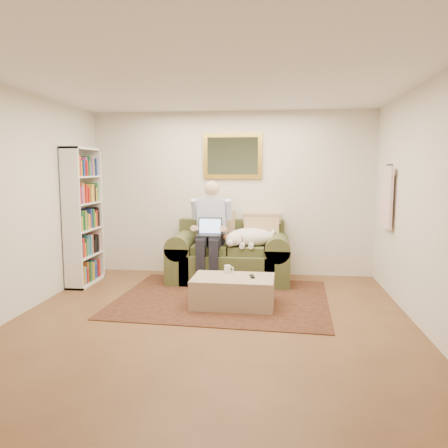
% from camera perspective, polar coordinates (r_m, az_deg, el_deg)
% --- Properties ---
extents(room_shell, '(4.51, 5.00, 2.61)m').
position_cam_1_polar(room_shell, '(4.89, -1.49, 2.59)').
color(room_shell, brown).
rests_on(room_shell, ground).
extents(rug, '(2.83, 2.32, 0.01)m').
position_cam_1_polar(rug, '(5.82, -0.18, -9.66)').
color(rug, black).
rests_on(rug, room_shell).
extents(sofa, '(1.80, 0.92, 1.08)m').
position_cam_1_polar(sofa, '(6.66, 0.72, -4.78)').
color(sofa, '#414B27').
rests_on(sofa, room_shell).
extents(seated_man, '(0.59, 0.85, 1.52)m').
position_cam_1_polar(seated_man, '(6.46, -1.82, -1.13)').
color(seated_man, '#8C99D8').
rests_on(seated_man, sofa).
extents(laptop, '(0.35, 0.28, 0.25)m').
position_cam_1_polar(laptop, '(6.38, -1.91, -0.90)').
color(laptop, black).
rests_on(laptop, seated_man).
extents(sleeping_dog, '(0.74, 0.47, 0.28)m').
position_cam_1_polar(sleeping_dog, '(6.48, 3.49, -1.73)').
color(sleeping_dog, white).
rests_on(sleeping_dog, sofa).
extents(ottoman, '(1.02, 0.66, 0.36)m').
position_cam_1_polar(ottoman, '(5.48, 1.21, -8.79)').
color(ottoman, tan).
rests_on(ottoman, room_shell).
extents(coffee_mug, '(0.08, 0.08, 0.10)m').
position_cam_1_polar(coffee_mug, '(5.64, 0.46, -5.92)').
color(coffee_mug, white).
rests_on(coffee_mug, ottoman).
extents(tv_remote, '(0.08, 0.16, 0.02)m').
position_cam_1_polar(tv_remote, '(5.44, 3.69, -6.84)').
color(tv_remote, black).
rests_on(tv_remote, ottoman).
extents(bookshelf, '(0.28, 0.80, 2.00)m').
position_cam_1_polar(bookshelf, '(6.72, -17.93, 0.92)').
color(bookshelf, white).
rests_on(bookshelf, room_shell).
extents(wall_mirror, '(0.94, 0.04, 0.72)m').
position_cam_1_polar(wall_mirror, '(6.98, 1.13, 8.88)').
color(wall_mirror, gold).
rests_on(wall_mirror, room_shell).
extents(hanging_shirt, '(0.06, 0.52, 0.90)m').
position_cam_1_polar(hanging_shirt, '(6.27, 20.52, 3.60)').
color(hanging_shirt, beige).
rests_on(hanging_shirt, room_shell).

